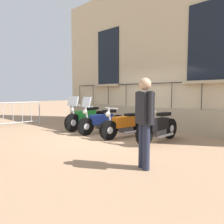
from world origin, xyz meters
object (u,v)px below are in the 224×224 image
object	(u,v)px
motorcycle_blue	(102,121)
pedestrian_standing	(144,118)
motorcycle_orange	(125,125)
motorcycle_black	(158,128)
motorcycle_green	(86,118)
crowd_barrier	(18,113)

from	to	relation	value
motorcycle_blue	pedestrian_standing	bearing A→B (deg)	58.78
motorcycle_orange	motorcycle_black	world-z (taller)	motorcycle_black
motorcycle_green	motorcycle_black	size ratio (longest dim) A/B	1.10
motorcycle_black	motorcycle_orange	bearing A→B (deg)	-81.88
crowd_barrier	pedestrian_standing	distance (m)	7.16
motorcycle_black	motorcycle_green	bearing A→B (deg)	-88.77
motorcycle_green	motorcycle_orange	distance (m)	2.09
crowd_barrier	motorcycle_orange	bearing A→B (deg)	106.34
motorcycle_blue	crowd_barrier	bearing A→B (deg)	-69.42
motorcycle_green	motorcycle_orange	size ratio (longest dim) A/B	1.11
motorcycle_blue	pedestrian_standing	xyz separation A→B (m)	(1.99, 3.29, 0.56)
motorcycle_orange	motorcycle_blue	bearing A→B (deg)	-89.97
motorcycle_black	crowd_barrier	size ratio (longest dim) A/B	0.99
motorcycle_blue	motorcycle_black	world-z (taller)	motorcycle_blue
motorcycle_green	pedestrian_standing	xyz separation A→B (m)	(2.09, 4.29, 0.52)
crowd_barrier	pedestrian_standing	bearing A→B (deg)	85.57
pedestrian_standing	motorcycle_green	bearing A→B (deg)	-115.94
crowd_barrier	motorcycle_green	bearing A→B (deg)	118.50
motorcycle_blue	motorcycle_green	bearing A→B (deg)	-95.44
motorcycle_blue	motorcycle_orange	xyz separation A→B (m)	(-0.00, 1.08, -0.03)
pedestrian_standing	motorcycle_black	bearing A→B (deg)	-153.95
motorcycle_blue	crowd_barrier	world-z (taller)	motorcycle_blue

